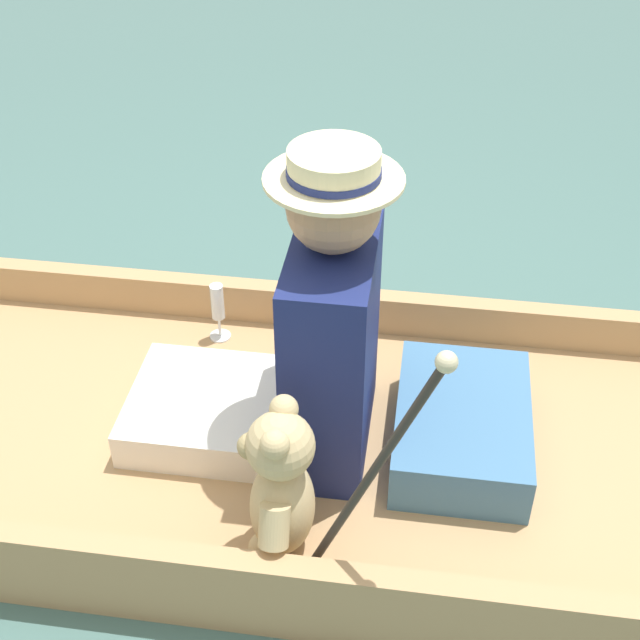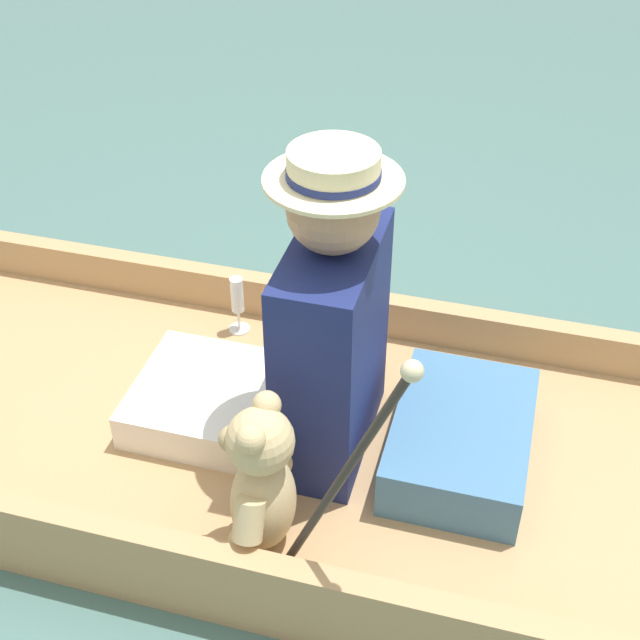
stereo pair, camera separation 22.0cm
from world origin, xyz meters
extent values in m
plane|color=#476B66|center=(0.00, 0.00, 0.00)|extent=(16.00, 16.00, 0.00)
cube|color=tan|center=(0.00, 0.00, 0.06)|extent=(1.09, 2.53, 0.11)
cube|color=tan|center=(-0.52, 0.00, 0.18)|extent=(0.06, 2.53, 0.13)
cube|color=tan|center=(0.52, 0.00, 0.18)|extent=(0.06, 2.53, 0.13)
cube|color=teal|center=(0.03, -0.53, 0.18)|extent=(0.50, 0.35, 0.15)
cube|color=white|center=(0.02, 0.14, 0.17)|extent=(0.39, 0.45, 0.11)
cube|color=navy|center=(0.02, -0.18, 0.42)|extent=(0.44, 0.20, 0.62)
cube|color=beige|center=(0.02, -0.08, 0.47)|extent=(0.04, 0.01, 0.34)
cube|color=white|center=(-0.10, -0.08, 0.50)|extent=(0.02, 0.01, 0.37)
cube|color=white|center=(0.14, -0.08, 0.50)|extent=(0.02, 0.01, 0.37)
sphere|color=tan|center=(0.02, -0.18, 0.84)|extent=(0.22, 0.22, 0.22)
cylinder|color=beige|center=(0.02, -0.18, 0.91)|extent=(0.32, 0.32, 0.01)
cylinder|color=beige|center=(0.02, -0.18, 0.95)|extent=(0.21, 0.21, 0.06)
cylinder|color=navy|center=(0.02, -0.18, 0.93)|extent=(0.21, 0.21, 0.02)
ellipsoid|color=tan|center=(-0.36, -0.12, 0.25)|extent=(0.19, 0.15, 0.27)
sphere|color=tan|center=(-0.36, -0.12, 0.45)|extent=(0.16, 0.16, 0.16)
sphere|color=tan|center=(-0.36, -0.05, 0.43)|extent=(0.06, 0.06, 0.06)
sphere|color=tan|center=(-0.41, -0.12, 0.51)|extent=(0.07, 0.07, 0.07)
sphere|color=tan|center=(-0.30, -0.12, 0.51)|extent=(0.07, 0.07, 0.07)
cylinder|color=tan|center=(-0.45, -0.12, 0.29)|extent=(0.10, 0.07, 0.12)
cylinder|color=tan|center=(-0.26, -0.12, 0.29)|extent=(0.10, 0.07, 0.12)
sphere|color=tan|center=(-0.41, -0.08, 0.15)|extent=(0.08, 0.08, 0.08)
sphere|color=tan|center=(-0.31, -0.08, 0.15)|extent=(0.08, 0.08, 0.08)
cylinder|color=silver|center=(0.40, 0.22, 0.11)|extent=(0.07, 0.07, 0.01)
cylinder|color=silver|center=(0.40, 0.22, 0.15)|extent=(0.01, 0.01, 0.07)
cylinder|color=silver|center=(0.40, 0.22, 0.25)|extent=(0.04, 0.04, 0.12)
cylinder|color=#2D2823|center=(-0.45, -0.32, 0.46)|extent=(0.02, 0.29, 0.70)
sphere|color=beige|center=(-0.45, -0.45, 0.81)|extent=(0.04, 0.04, 0.04)
camera|label=1|loc=(-1.71, -0.40, 1.87)|focal=50.00mm
camera|label=2|loc=(-1.66, -0.62, 1.87)|focal=50.00mm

